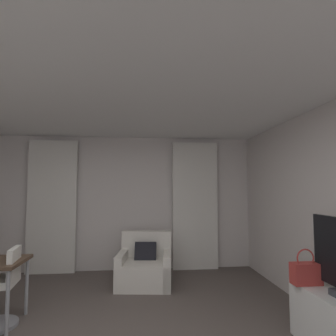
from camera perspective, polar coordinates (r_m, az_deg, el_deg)
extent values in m
cube|color=silver|center=(5.67, -8.61, -6.95)|extent=(5.12, 0.06, 2.60)
cube|color=white|center=(2.84, -11.52, 17.70)|extent=(5.12, 6.12, 0.06)
cube|color=silver|center=(5.78, -22.55, -7.12)|extent=(0.90, 0.06, 2.50)
cube|color=silver|center=(5.64, 5.53, -7.50)|extent=(0.90, 0.06, 2.50)
cube|color=silver|center=(4.90, -4.77, -20.55)|extent=(0.95, 0.88, 0.39)
cube|color=silver|center=(5.12, -4.37, -15.08)|extent=(0.87, 0.24, 0.44)
cube|color=silver|center=(4.86, -0.13, -19.85)|extent=(0.21, 0.80, 0.53)
cube|color=silver|center=(4.93, -9.33, -19.57)|extent=(0.21, 0.80, 0.53)
cube|color=black|center=(4.94, -4.61, -16.88)|extent=(0.38, 0.24, 0.37)
cylinder|color=#99999E|center=(4.23, -26.81, -20.64)|extent=(0.04, 0.04, 0.69)
cylinder|color=#99999E|center=(3.77, -29.88, -22.66)|extent=(0.04, 0.04, 0.69)
cube|color=silver|center=(3.90, -28.85, -16.50)|extent=(0.11, 0.36, 0.34)
cube|color=#B73833|center=(3.47, 26.27, -18.72)|extent=(0.30, 0.14, 0.22)
torus|color=#B73833|center=(3.43, 26.17, -16.13)|extent=(0.20, 0.02, 0.20)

